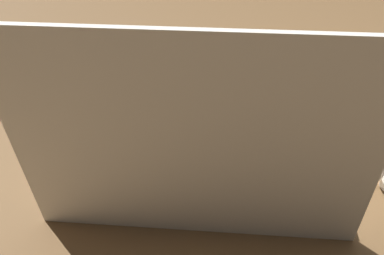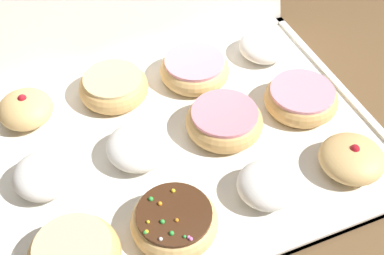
# 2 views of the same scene
# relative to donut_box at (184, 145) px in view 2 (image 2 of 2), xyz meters

# --- Properties ---
(ground_plane) EXTENTS (3.00, 3.00, 0.00)m
(ground_plane) POSITION_rel_donut_box_xyz_m (0.00, 0.00, -0.01)
(ground_plane) COLOR brown
(donut_box) EXTENTS (0.58, 0.44, 0.01)m
(donut_box) POSITION_rel_donut_box_xyz_m (0.00, 0.00, 0.00)
(donut_box) COLOR silver
(donut_box) RESTS_ON ground
(glazed_ring_donut_0) EXTENTS (0.11, 0.11, 0.04)m
(glazed_ring_donut_0) POSITION_rel_donut_box_xyz_m (-0.20, -0.13, 0.03)
(glazed_ring_donut_0) COLOR tan
(glazed_ring_donut_0) RESTS_ON donut_box
(sprinkle_donut_1) EXTENTS (0.11, 0.11, 0.04)m
(sprinkle_donut_1) POSITION_rel_donut_box_xyz_m (-0.07, -0.14, 0.02)
(sprinkle_donut_1) COLOR #E5B770
(sprinkle_donut_1) RESTS_ON donut_box
(powdered_filled_donut_2) EXTENTS (0.08, 0.08, 0.05)m
(powdered_filled_donut_2) POSITION_rel_donut_box_xyz_m (0.07, -0.13, 0.03)
(powdered_filled_donut_2) COLOR white
(powdered_filled_donut_2) RESTS_ON donut_box
(jelly_filled_donut_3) EXTENTS (0.09, 0.09, 0.05)m
(jelly_filled_donut_3) POSITION_rel_donut_box_xyz_m (0.20, -0.14, 0.03)
(jelly_filled_donut_3) COLOR #E5B770
(jelly_filled_donut_3) RESTS_ON donut_box
(powdered_filled_donut_4) EXTENTS (0.08, 0.08, 0.04)m
(powdered_filled_donut_4) POSITION_rel_donut_box_xyz_m (-0.21, -0.00, 0.03)
(powdered_filled_donut_4) COLOR white
(powdered_filled_donut_4) RESTS_ON donut_box
(powdered_filled_donut_5) EXTENTS (0.09, 0.09, 0.04)m
(powdered_filled_donut_5) POSITION_rel_donut_box_xyz_m (-0.07, -0.00, 0.03)
(powdered_filled_donut_5) COLOR white
(powdered_filled_donut_5) RESTS_ON donut_box
(pink_frosted_donut_6) EXTENTS (0.12, 0.12, 0.04)m
(pink_frosted_donut_6) POSITION_rel_donut_box_xyz_m (0.06, 0.00, 0.03)
(pink_frosted_donut_6) COLOR tan
(pink_frosted_donut_6) RESTS_ON donut_box
(pink_frosted_donut_7) EXTENTS (0.12, 0.12, 0.04)m
(pink_frosted_donut_7) POSITION_rel_donut_box_xyz_m (0.20, 0.00, 0.02)
(pink_frosted_donut_7) COLOR tan
(pink_frosted_donut_7) RESTS_ON donut_box
(jelly_filled_donut_8) EXTENTS (0.08, 0.08, 0.05)m
(jelly_filled_donut_8) POSITION_rel_donut_box_xyz_m (-0.20, 0.14, 0.03)
(jelly_filled_donut_8) COLOR #E5B770
(jelly_filled_donut_8) RESTS_ON donut_box
(glazed_ring_donut_9) EXTENTS (0.11, 0.11, 0.04)m
(glazed_ring_donut_9) POSITION_rel_donut_box_xyz_m (-0.06, 0.14, 0.02)
(glazed_ring_donut_9) COLOR tan
(glazed_ring_donut_9) RESTS_ON donut_box
(pink_frosted_donut_10) EXTENTS (0.11, 0.11, 0.04)m
(pink_frosted_donut_10) POSITION_rel_donut_box_xyz_m (0.07, 0.13, 0.03)
(pink_frosted_donut_10) COLOR #E5B770
(pink_frosted_donut_10) RESTS_ON donut_box
(powdered_filled_donut_11) EXTENTS (0.09, 0.09, 0.04)m
(powdered_filled_donut_11) POSITION_rel_donut_box_xyz_m (0.21, 0.14, 0.02)
(powdered_filled_donut_11) COLOR white
(powdered_filled_donut_11) RESTS_ON donut_box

